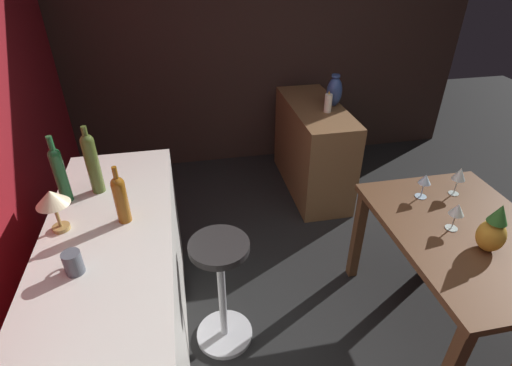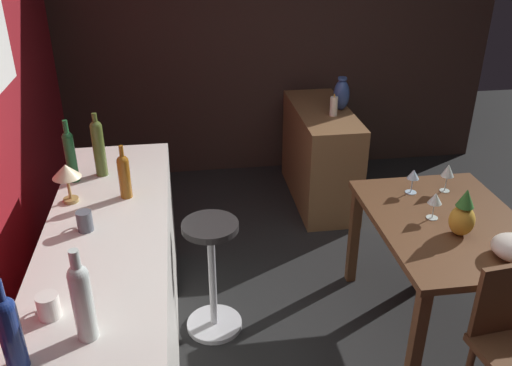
{
  "view_description": "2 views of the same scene",
  "coord_description": "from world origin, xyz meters",
  "px_view_note": "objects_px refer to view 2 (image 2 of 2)",
  "views": [
    {
      "loc": [
        -1.27,
        1.0,
        2.08
      ],
      "look_at": [
        0.81,
        0.58,
        0.73
      ],
      "focal_mm": 27.72,
      "sensor_mm": 36.0,
      "label": 1
    },
    {
      "loc": [
        -2.3,
        1.0,
        2.3
      ],
      "look_at": [
        0.66,
        0.57,
        0.77
      ],
      "focal_mm": 38.07,
      "sensor_mm": 36.0,
      "label": 2
    }
  ],
  "objects_px": {
    "wine_bottle_amber": "(124,174)",
    "vase_ceramic_blue": "(341,95)",
    "sideboard_cabinet": "(320,155)",
    "wine_bottle_cobalt": "(10,330)",
    "dining_table": "(447,236)",
    "bar_stool": "(212,274)",
    "wine_glass_center": "(413,175)",
    "cup_slate": "(85,221)",
    "cup_white": "(49,306)",
    "wine_bottle_olive": "(98,146)",
    "wine_bottle_clear": "(82,298)",
    "wine_bottle_green": "(70,154)",
    "wine_glass_right": "(435,199)",
    "wine_glass_left": "(448,171)",
    "counter_lamp": "(66,173)",
    "pillar_candle_tall": "(334,106)",
    "pineapple_centerpiece": "(463,215)"
  },
  "relations": [
    {
      "from": "dining_table",
      "to": "wine_bottle_amber",
      "type": "height_order",
      "value": "wine_bottle_amber"
    },
    {
      "from": "sideboard_cabinet",
      "to": "cup_slate",
      "type": "bearing_deg",
      "value": 137.07
    },
    {
      "from": "wine_glass_center",
      "to": "cup_white",
      "type": "relative_size",
      "value": 1.28
    },
    {
      "from": "wine_bottle_olive",
      "to": "wine_bottle_cobalt",
      "type": "bearing_deg",
      "value": 175.22
    },
    {
      "from": "wine_bottle_clear",
      "to": "pillar_candle_tall",
      "type": "relative_size",
      "value": 2.13
    },
    {
      "from": "wine_bottle_clear",
      "to": "cup_slate",
      "type": "bearing_deg",
      "value": 8.09
    },
    {
      "from": "wine_glass_left",
      "to": "bar_stool",
      "type": "bearing_deg",
      "value": 96.69
    },
    {
      "from": "bar_stool",
      "to": "cup_slate",
      "type": "relative_size",
      "value": 6.69
    },
    {
      "from": "counter_lamp",
      "to": "cup_white",
      "type": "bearing_deg",
      "value": -176.0
    },
    {
      "from": "wine_bottle_amber",
      "to": "counter_lamp",
      "type": "relative_size",
      "value": 1.38
    },
    {
      "from": "bar_stool",
      "to": "pineapple_centerpiece",
      "type": "height_order",
      "value": "pineapple_centerpiece"
    },
    {
      "from": "counter_lamp",
      "to": "wine_bottle_green",
      "type": "bearing_deg",
      "value": 4.52
    },
    {
      "from": "bar_stool",
      "to": "wine_bottle_olive",
      "type": "xyz_separation_m",
      "value": [
        0.37,
        0.6,
        0.69
      ]
    },
    {
      "from": "wine_bottle_clear",
      "to": "cup_white",
      "type": "height_order",
      "value": "wine_bottle_clear"
    },
    {
      "from": "wine_glass_center",
      "to": "pillar_candle_tall",
      "type": "xyz_separation_m",
      "value": [
        1.19,
        0.17,
        0.04
      ]
    },
    {
      "from": "wine_bottle_cobalt",
      "to": "wine_bottle_clear",
      "type": "bearing_deg",
      "value": -62.67
    },
    {
      "from": "sideboard_cabinet",
      "to": "wine_bottle_clear",
      "type": "bearing_deg",
      "value": 148.66
    },
    {
      "from": "sideboard_cabinet",
      "to": "wine_bottle_cobalt",
      "type": "xyz_separation_m",
      "value": [
        -2.63,
        1.75,
        0.65
      ]
    },
    {
      "from": "sideboard_cabinet",
      "to": "wine_glass_center",
      "type": "bearing_deg",
      "value": -171.02
    },
    {
      "from": "wine_bottle_green",
      "to": "cup_white",
      "type": "bearing_deg",
      "value": -175.89
    },
    {
      "from": "dining_table",
      "to": "wine_bottle_clear",
      "type": "relative_size",
      "value": 2.97
    },
    {
      "from": "wine_glass_left",
      "to": "pineapple_centerpiece",
      "type": "height_order",
      "value": "pineapple_centerpiece"
    },
    {
      "from": "dining_table",
      "to": "wine_bottle_amber",
      "type": "relative_size",
      "value": 3.74
    },
    {
      "from": "bar_stool",
      "to": "wine_glass_right",
      "type": "bearing_deg",
      "value": -95.84
    },
    {
      "from": "wine_bottle_amber",
      "to": "pineapple_centerpiece",
      "type": "bearing_deg",
      "value": -102.14
    },
    {
      "from": "wine_bottle_clear",
      "to": "wine_glass_left",
      "type": "bearing_deg",
      "value": -59.12
    },
    {
      "from": "dining_table",
      "to": "vase_ceramic_blue",
      "type": "xyz_separation_m",
      "value": [
        1.66,
        0.16,
        0.31
      ]
    },
    {
      "from": "wine_bottle_amber",
      "to": "vase_ceramic_blue",
      "type": "height_order",
      "value": "wine_bottle_amber"
    },
    {
      "from": "vase_ceramic_blue",
      "to": "sideboard_cabinet",
      "type": "bearing_deg",
      "value": 78.86
    },
    {
      "from": "wine_bottle_cobalt",
      "to": "sideboard_cabinet",
      "type": "bearing_deg",
      "value": -33.65
    },
    {
      "from": "cup_slate",
      "to": "cup_white",
      "type": "bearing_deg",
      "value": 175.2
    },
    {
      "from": "sideboard_cabinet",
      "to": "cup_slate",
      "type": "height_order",
      "value": "cup_slate"
    },
    {
      "from": "vase_ceramic_blue",
      "to": "cup_slate",
      "type": "bearing_deg",
      "value": 134.3
    },
    {
      "from": "dining_table",
      "to": "bar_stool",
      "type": "xyz_separation_m",
      "value": [
        0.17,
        1.32,
        -0.25
      ]
    },
    {
      "from": "wine_bottle_olive",
      "to": "bar_stool",
      "type": "bearing_deg",
      "value": -121.62
    },
    {
      "from": "wine_bottle_amber",
      "to": "counter_lamp",
      "type": "xyz_separation_m",
      "value": [
        -0.01,
        0.29,
        0.03
      ]
    },
    {
      "from": "wine_bottle_clear",
      "to": "wine_bottle_cobalt",
      "type": "distance_m",
      "value": 0.24
    },
    {
      "from": "pineapple_centerpiece",
      "to": "wine_bottle_olive",
      "type": "relative_size",
      "value": 0.71
    },
    {
      "from": "dining_table",
      "to": "wine_bottle_green",
      "type": "height_order",
      "value": "wine_bottle_green"
    },
    {
      "from": "wine_glass_left",
      "to": "cup_white",
      "type": "distance_m",
      "value": 2.36
    },
    {
      "from": "wine_bottle_green",
      "to": "pillar_candle_tall",
      "type": "xyz_separation_m",
      "value": [
        1.06,
        -1.82,
        -0.17
      ]
    },
    {
      "from": "wine_glass_right",
      "to": "wine_bottle_cobalt",
      "type": "height_order",
      "value": "wine_bottle_cobalt"
    },
    {
      "from": "dining_table",
      "to": "wine_glass_center",
      "type": "relative_size",
      "value": 7.26
    },
    {
      "from": "wine_bottle_clear",
      "to": "bar_stool",
      "type": "bearing_deg",
      "value": -26.72
    },
    {
      "from": "wine_glass_center",
      "to": "cup_slate",
      "type": "distance_m",
      "value": 1.9
    },
    {
      "from": "wine_glass_left",
      "to": "counter_lamp",
      "type": "height_order",
      "value": "counter_lamp"
    },
    {
      "from": "wine_bottle_cobalt",
      "to": "counter_lamp",
      "type": "distance_m",
      "value": 1.17
    },
    {
      "from": "sideboard_cabinet",
      "to": "wine_glass_left",
      "type": "xyz_separation_m",
      "value": [
        -1.35,
        -0.42,
        0.47
      ]
    },
    {
      "from": "wine_glass_left",
      "to": "wine_bottle_green",
      "type": "relative_size",
      "value": 0.49
    },
    {
      "from": "wine_bottle_cobalt",
      "to": "counter_lamp",
      "type": "height_order",
      "value": "wine_bottle_cobalt"
    }
  ]
}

